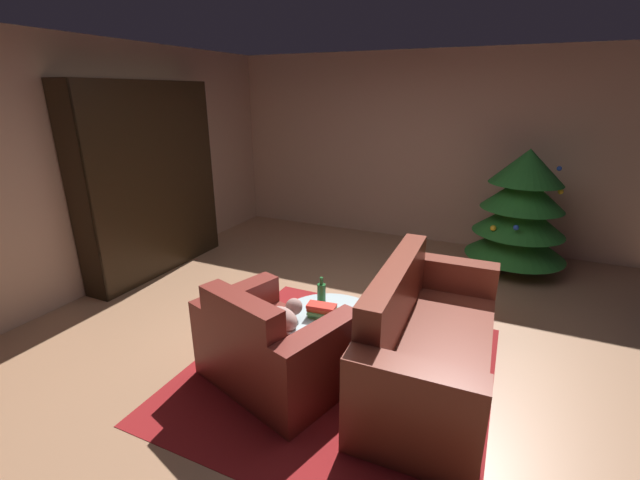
{
  "coord_description": "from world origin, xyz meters",
  "views": [
    {
      "loc": [
        1.19,
        -2.96,
        2.08
      ],
      "look_at": [
        -0.14,
        -0.05,
        0.96
      ],
      "focal_mm": 23.64,
      "sensor_mm": 36.0,
      "label": 1
    }
  ],
  "objects_px": {
    "bottle_on_table": "(321,293)",
    "couch_red": "(426,343)",
    "bookshelf_unit": "(159,181)",
    "decorated_tree": "(521,211)",
    "book_stack_on_table": "(322,311)",
    "coffee_table": "(330,320)",
    "armchair_red": "(272,347)"
  },
  "relations": [
    {
      "from": "book_stack_on_table",
      "to": "coffee_table",
      "type": "bearing_deg",
      "value": 34.11
    },
    {
      "from": "armchair_red",
      "to": "decorated_tree",
      "type": "xyz_separation_m",
      "value": [
        1.6,
        3.1,
        0.45
      ]
    },
    {
      "from": "armchair_red",
      "to": "bottle_on_table",
      "type": "relative_size",
      "value": 5.19
    },
    {
      "from": "armchair_red",
      "to": "coffee_table",
      "type": "xyz_separation_m",
      "value": [
        0.31,
        0.37,
        0.11
      ]
    },
    {
      "from": "bookshelf_unit",
      "to": "armchair_red",
      "type": "bearing_deg",
      "value": -31.04
    },
    {
      "from": "coffee_table",
      "to": "book_stack_on_table",
      "type": "height_order",
      "value": "book_stack_on_table"
    },
    {
      "from": "bookshelf_unit",
      "to": "couch_red",
      "type": "relative_size",
      "value": 1.17
    },
    {
      "from": "armchair_red",
      "to": "coffee_table",
      "type": "bearing_deg",
      "value": 50.07
    },
    {
      "from": "coffee_table",
      "to": "bottle_on_table",
      "type": "bearing_deg",
      "value": 132.7
    },
    {
      "from": "bookshelf_unit",
      "to": "decorated_tree",
      "type": "xyz_separation_m",
      "value": [
        3.97,
        1.67,
        -0.33
      ]
    },
    {
      "from": "bookshelf_unit",
      "to": "bottle_on_table",
      "type": "relative_size",
      "value": 9.33
    },
    {
      "from": "coffee_table",
      "to": "book_stack_on_table",
      "type": "bearing_deg",
      "value": -145.89
    },
    {
      "from": "coffee_table",
      "to": "book_stack_on_table",
      "type": "distance_m",
      "value": 0.11
    },
    {
      "from": "bookshelf_unit",
      "to": "coffee_table",
      "type": "relative_size",
      "value": 2.79
    },
    {
      "from": "book_stack_on_table",
      "to": "decorated_tree",
      "type": "bearing_deg",
      "value": 64.09
    },
    {
      "from": "armchair_red",
      "to": "couch_red",
      "type": "height_order",
      "value": "couch_red"
    },
    {
      "from": "armchair_red",
      "to": "book_stack_on_table",
      "type": "bearing_deg",
      "value": 52.4
    },
    {
      "from": "couch_red",
      "to": "book_stack_on_table",
      "type": "distance_m",
      "value": 0.82
    },
    {
      "from": "decorated_tree",
      "to": "couch_red",
      "type": "bearing_deg",
      "value": -102.38
    },
    {
      "from": "couch_red",
      "to": "coffee_table",
      "type": "xyz_separation_m",
      "value": [
        -0.72,
        -0.15,
        0.1
      ]
    },
    {
      "from": "bookshelf_unit",
      "to": "book_stack_on_table",
      "type": "relative_size",
      "value": 9.15
    },
    {
      "from": "bottle_on_table",
      "to": "couch_red",
      "type": "bearing_deg",
      "value": -0.86
    },
    {
      "from": "coffee_table",
      "to": "book_stack_on_table",
      "type": "xyz_separation_m",
      "value": [
        -0.05,
        -0.03,
        0.09
      ]
    },
    {
      "from": "armchair_red",
      "to": "bottle_on_table",
      "type": "xyz_separation_m",
      "value": [
        0.16,
        0.53,
        0.24
      ]
    },
    {
      "from": "armchair_red",
      "to": "bookshelf_unit",
      "type": "bearing_deg",
      "value": 148.96
    },
    {
      "from": "armchair_red",
      "to": "decorated_tree",
      "type": "height_order",
      "value": "decorated_tree"
    },
    {
      "from": "couch_red",
      "to": "book_stack_on_table",
      "type": "relative_size",
      "value": 7.81
    },
    {
      "from": "decorated_tree",
      "to": "bookshelf_unit",
      "type": "bearing_deg",
      "value": -157.21
    },
    {
      "from": "bookshelf_unit",
      "to": "book_stack_on_table",
      "type": "height_order",
      "value": "bookshelf_unit"
    },
    {
      "from": "coffee_table",
      "to": "armchair_red",
      "type": "bearing_deg",
      "value": -129.93
    },
    {
      "from": "bottle_on_table",
      "to": "decorated_tree",
      "type": "height_order",
      "value": "decorated_tree"
    },
    {
      "from": "bookshelf_unit",
      "to": "coffee_table",
      "type": "xyz_separation_m",
      "value": [
        2.68,
        -1.06,
        -0.67
      ]
    }
  ]
}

